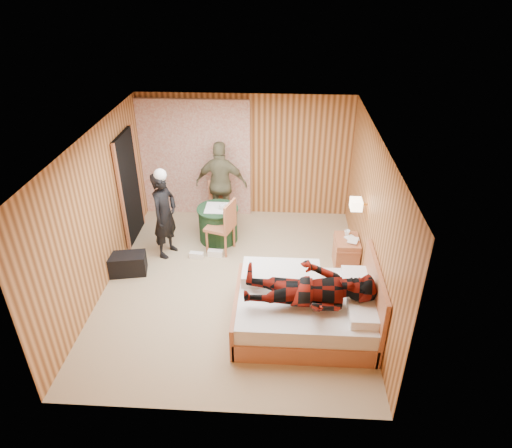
# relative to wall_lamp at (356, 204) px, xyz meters

# --- Properties ---
(floor) EXTENTS (4.20, 5.00, 0.01)m
(floor) POSITION_rel_wall_lamp_xyz_m (-1.92, -0.45, -1.30)
(floor) COLOR #C7B383
(floor) RESTS_ON ground
(ceiling) EXTENTS (4.20, 5.00, 0.01)m
(ceiling) POSITION_rel_wall_lamp_xyz_m (-1.92, -0.45, 1.20)
(ceiling) COLOR silver
(ceiling) RESTS_ON wall_back
(wall_back) EXTENTS (4.20, 0.02, 2.50)m
(wall_back) POSITION_rel_wall_lamp_xyz_m (-1.92, 2.05, -0.05)
(wall_back) COLOR tan
(wall_back) RESTS_ON floor
(wall_left) EXTENTS (0.02, 5.00, 2.50)m
(wall_left) POSITION_rel_wall_lamp_xyz_m (-4.02, -0.45, -0.05)
(wall_left) COLOR tan
(wall_left) RESTS_ON floor
(wall_right) EXTENTS (0.02, 5.00, 2.50)m
(wall_right) POSITION_rel_wall_lamp_xyz_m (0.18, -0.45, -0.05)
(wall_right) COLOR tan
(wall_right) RESTS_ON floor
(curtain) EXTENTS (2.20, 0.08, 2.40)m
(curtain) POSITION_rel_wall_lamp_xyz_m (-2.92, 1.98, -0.10)
(curtain) COLOR silver
(curtain) RESTS_ON floor
(doorway) EXTENTS (0.06, 0.90, 2.05)m
(doorway) POSITION_rel_wall_lamp_xyz_m (-3.98, 0.95, -0.28)
(doorway) COLOR black
(doorway) RESTS_ON floor
(wall_lamp) EXTENTS (0.26, 0.24, 0.16)m
(wall_lamp) POSITION_rel_wall_lamp_xyz_m (0.00, 0.00, 0.00)
(wall_lamp) COLOR gold
(wall_lamp) RESTS_ON wall_right
(bed) EXTENTS (1.98, 1.54, 1.06)m
(bed) POSITION_rel_wall_lamp_xyz_m (-0.80, -1.38, -0.99)
(bed) COLOR #BD754D
(bed) RESTS_ON floor
(nightstand) EXTENTS (0.42, 0.57, 0.55)m
(nightstand) POSITION_rel_wall_lamp_xyz_m (-0.04, 0.15, -1.01)
(nightstand) COLOR #BD754D
(nightstand) RESTS_ON floor
(round_table) EXTENTS (0.77, 0.77, 0.68)m
(round_table) POSITION_rel_wall_lamp_xyz_m (-2.36, 0.90, -0.96)
(round_table) COLOR #204524
(round_table) RESTS_ON floor
(chair_far) EXTENTS (0.54, 0.54, 0.93)m
(chair_far) POSITION_rel_wall_lamp_xyz_m (-2.39, 1.52, -0.76)
(chair_far) COLOR #BD754D
(chair_far) RESTS_ON floor
(chair_near) EXTENTS (0.57, 0.57, 1.01)m
(chair_near) POSITION_rel_wall_lamp_xyz_m (-2.19, 0.51, -0.71)
(chair_near) COLOR #BD754D
(chair_near) RESTS_ON floor
(duffel_bag) EXTENTS (0.70, 0.46, 0.36)m
(duffel_bag) POSITION_rel_wall_lamp_xyz_m (-3.77, -0.28, -1.12)
(duffel_bag) COLOR black
(duffel_bag) RESTS_ON floor
(sneaker_left) EXTENTS (0.25, 0.13, 0.11)m
(sneaker_left) POSITION_rel_wall_lamp_xyz_m (-2.68, 0.25, -1.25)
(sneaker_left) COLOR white
(sneaker_left) RESTS_ON floor
(sneaker_right) EXTENTS (0.28, 0.13, 0.12)m
(sneaker_right) POSITION_rel_wall_lamp_xyz_m (-2.35, 0.32, -1.24)
(sneaker_right) COLOR white
(sneaker_right) RESTS_ON floor
(woman_standing) EXTENTS (0.56, 0.67, 1.58)m
(woman_standing) POSITION_rel_wall_lamp_xyz_m (-3.21, 0.37, -0.51)
(woman_standing) COLOR black
(woman_standing) RESTS_ON floor
(man_at_table) EXTENTS (1.04, 0.49, 1.72)m
(man_at_table) POSITION_rel_wall_lamp_xyz_m (-2.36, 1.55, -0.44)
(man_at_table) COLOR #686445
(man_at_table) RESTS_ON floor
(man_on_bed) EXTENTS (0.86, 0.67, 1.77)m
(man_on_bed) POSITION_rel_wall_lamp_xyz_m (-0.77, -1.61, -0.34)
(man_on_bed) COLOR #681109
(man_on_bed) RESTS_ON bed
(book_lower) EXTENTS (0.26, 0.28, 0.02)m
(book_lower) POSITION_rel_wall_lamp_xyz_m (-0.04, 0.10, -0.74)
(book_lower) COLOR white
(book_lower) RESTS_ON nightstand
(book_upper) EXTENTS (0.23, 0.27, 0.02)m
(book_upper) POSITION_rel_wall_lamp_xyz_m (-0.04, 0.10, -0.72)
(book_upper) COLOR white
(book_upper) RESTS_ON nightstand
(cup_nightstand) EXTENTS (0.12, 0.12, 0.09)m
(cup_nightstand) POSITION_rel_wall_lamp_xyz_m (-0.04, 0.28, -0.70)
(cup_nightstand) COLOR white
(cup_nightstand) RESTS_ON nightstand
(cup_table) EXTENTS (0.12, 0.12, 0.10)m
(cup_table) POSITION_rel_wall_lamp_xyz_m (-2.26, 0.85, -0.57)
(cup_table) COLOR white
(cup_table) RESTS_ON round_table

